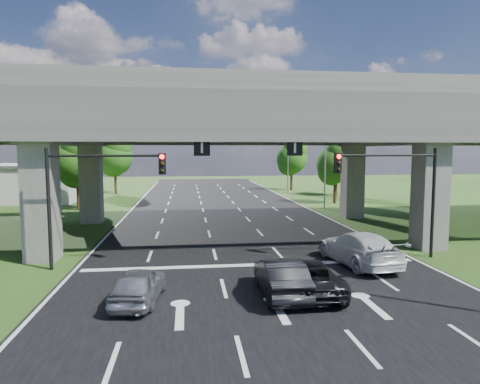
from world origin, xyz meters
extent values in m
plane|color=#284215|center=(0.00, 0.00, 0.00)|extent=(160.00, 160.00, 0.00)
cube|color=black|center=(0.00, 10.00, 0.01)|extent=(18.00, 120.00, 0.03)
cube|color=#3E3B39|center=(0.00, 12.00, 8.00)|extent=(80.00, 15.00, 2.00)
cube|color=#5D5B56|center=(0.00, 4.75, 9.50)|extent=(80.00, 0.50, 1.00)
cube|color=#5D5B56|center=(0.00, 19.25, 9.50)|extent=(80.00, 0.50, 1.00)
cube|color=#5D5B56|center=(-11.00, 6.00, 3.50)|extent=(1.60, 1.60, 7.00)
cube|color=#5D5B56|center=(-11.00, 18.00, 3.50)|extent=(1.60, 1.60, 7.00)
cube|color=#5D5B56|center=(11.00, 6.00, 3.50)|extent=(1.60, 1.60, 7.00)
cube|color=#5D5B56|center=(11.00, 18.00, 3.50)|extent=(1.60, 1.60, 7.00)
cube|color=black|center=(-2.50, 5.00, 6.00)|extent=(0.85, 0.06, 0.85)
cube|color=black|center=(2.50, 5.00, 6.00)|extent=(0.85, 0.06, 0.85)
cylinder|color=black|center=(10.00, 4.00, 3.00)|extent=(0.18, 0.18, 6.00)
cylinder|color=black|center=(7.25, 4.00, 5.60)|extent=(5.50, 0.12, 0.12)
cube|color=black|center=(4.50, 3.82, 5.20)|extent=(0.35, 0.28, 1.05)
sphere|color=#FF0C05|center=(4.50, 3.66, 5.55)|extent=(0.22, 0.22, 0.22)
cylinder|color=black|center=(-10.00, 4.00, 3.00)|extent=(0.18, 0.18, 6.00)
cylinder|color=black|center=(-7.25, 4.00, 5.60)|extent=(5.50, 0.12, 0.12)
cube|color=black|center=(-4.50, 3.82, 5.20)|extent=(0.35, 0.28, 1.05)
sphere|color=#FF0C05|center=(-4.50, 3.66, 5.55)|extent=(0.22, 0.22, 0.22)
cylinder|color=gray|center=(10.50, 24.00, 5.00)|extent=(0.16, 0.16, 10.00)
cylinder|color=gray|center=(9.00, 24.00, 9.70)|extent=(3.00, 0.10, 0.10)
cube|color=gray|center=(7.50, 24.00, 9.60)|extent=(0.60, 0.25, 0.18)
cylinder|color=gray|center=(10.50, 40.00, 5.00)|extent=(0.16, 0.16, 10.00)
cylinder|color=gray|center=(9.00, 40.00, 9.70)|extent=(3.00, 0.10, 0.10)
cube|color=gray|center=(7.50, 40.00, 9.60)|extent=(0.60, 0.25, 0.18)
cylinder|color=black|center=(-14.00, 26.00, 1.65)|extent=(0.36, 0.36, 3.30)
sphere|color=#1C4E14|center=(-14.00, 26.00, 4.65)|extent=(4.50, 4.50, 4.50)
sphere|color=#1C4E14|center=(-13.60, 25.70, 6.00)|extent=(3.60, 3.60, 3.60)
sphere|color=#1C4E14|center=(-14.30, 26.40, 3.75)|extent=(3.30, 3.30, 3.30)
cylinder|color=black|center=(-17.00, 34.00, 1.43)|extent=(0.36, 0.36, 2.86)
sphere|color=#1C4E14|center=(-17.00, 34.00, 4.03)|extent=(3.90, 3.90, 3.90)
sphere|color=#1C4E14|center=(-16.60, 33.70, 5.20)|extent=(3.12, 3.12, 3.12)
sphere|color=#1C4E14|center=(-17.30, 34.40, 3.25)|extent=(2.86, 2.86, 2.86)
cylinder|color=black|center=(-13.00, 42.00, 1.76)|extent=(0.36, 0.36, 3.52)
sphere|color=#1C4E14|center=(-13.00, 42.00, 4.96)|extent=(4.80, 4.80, 4.80)
sphere|color=#1C4E14|center=(-12.60, 41.70, 6.40)|extent=(3.84, 3.84, 3.84)
sphere|color=#1C4E14|center=(-13.30, 42.40, 4.00)|extent=(3.52, 3.52, 3.52)
cylinder|color=black|center=(13.00, 28.00, 1.54)|extent=(0.36, 0.36, 3.08)
sphere|color=#1C4E14|center=(13.00, 28.00, 4.34)|extent=(4.20, 4.20, 4.20)
sphere|color=#1C4E14|center=(13.40, 27.70, 5.60)|extent=(3.36, 3.36, 3.36)
sphere|color=#1C4E14|center=(12.70, 28.40, 3.50)|extent=(3.08, 3.08, 3.08)
cylinder|color=black|center=(16.00, 36.00, 1.43)|extent=(0.36, 0.36, 2.86)
sphere|color=#1C4E14|center=(16.00, 36.00, 4.03)|extent=(3.90, 3.90, 3.90)
sphere|color=#1C4E14|center=(16.40, 35.70, 5.20)|extent=(3.12, 3.12, 3.12)
sphere|color=#1C4E14|center=(15.70, 36.40, 3.25)|extent=(2.86, 2.86, 2.86)
cylinder|color=black|center=(12.00, 44.00, 1.65)|extent=(0.36, 0.36, 3.30)
sphere|color=#1C4E14|center=(12.00, 44.00, 4.65)|extent=(4.50, 4.50, 4.50)
sphere|color=#1C4E14|center=(12.40, 43.70, 6.00)|extent=(3.60, 3.60, 3.60)
sphere|color=#1C4E14|center=(11.70, 44.40, 3.75)|extent=(3.30, 3.30, 3.30)
imported|color=#A8AAB0|center=(-5.18, -1.26, 0.71)|extent=(2.09, 4.14, 1.35)
imported|color=black|center=(0.42, -1.16, 0.78)|extent=(1.63, 4.56, 1.50)
imported|color=silver|center=(5.40, 3.00, 0.86)|extent=(3.08, 5.99, 1.66)
imported|color=black|center=(1.55, -0.99, 0.71)|extent=(2.42, 4.96, 1.36)
camera|label=1|loc=(-3.27, -17.63, 5.86)|focal=32.00mm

